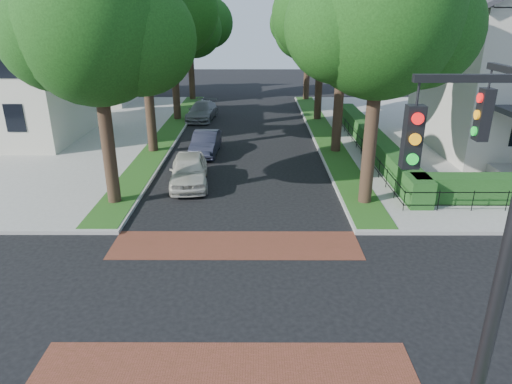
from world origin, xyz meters
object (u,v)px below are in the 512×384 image
at_px(parked_car_middle, 206,143).
at_px(parked_car_rear, 202,111).
at_px(parked_car_front, 189,170).
at_px(traffic_signal, 498,211).

height_order(parked_car_middle, parked_car_rear, parked_car_rear).
distance_m(parked_car_middle, parked_car_rear, 9.63).
bearing_deg(parked_car_middle, parked_car_front, -90.25).
xyz_separation_m(traffic_signal, parked_car_front, (-7.44, 13.93, -3.95)).
relative_size(traffic_signal, parked_car_middle, 1.96).
bearing_deg(parked_car_front, traffic_signal, -68.07).
bearing_deg(parked_car_rear, traffic_signal, -68.02).
relative_size(parked_car_front, parked_car_middle, 1.08).
xyz_separation_m(traffic_signal, parked_car_rear, (-8.49, 28.73, -4.02)).
relative_size(traffic_signal, parked_car_front, 1.80).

